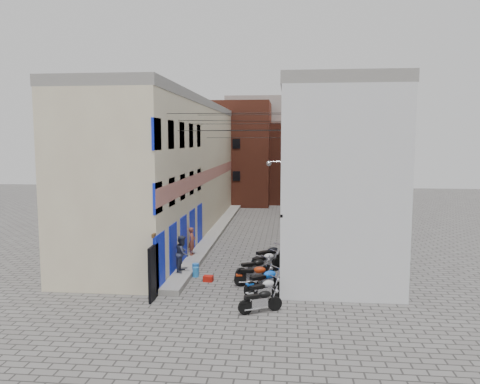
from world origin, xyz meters
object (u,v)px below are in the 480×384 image
(motorcycle_g, at_px, (269,255))
(red_crate, at_px, (208,279))
(motorcycle_d, at_px, (255,274))
(motorcycle_c, at_px, (265,280))
(motorcycle_a, at_px, (260,300))
(water_jug_near, at_px, (196,272))
(person_a, at_px, (192,241))
(motorcycle_b, at_px, (264,289))
(motorcycle_e, at_px, (255,267))
(water_jug_far, at_px, (196,269))
(motorcycle_f, at_px, (265,261))
(person_b, at_px, (182,253))

(motorcycle_g, height_order, red_crate, motorcycle_g)
(motorcycle_d, bearing_deg, motorcycle_c, 18.80)
(motorcycle_a, bearing_deg, motorcycle_g, 154.11)
(motorcycle_a, relative_size, water_jug_near, 3.84)
(person_a, xyz_separation_m, water_jug_near, (0.81, -3.12, -0.77))
(motorcycle_b, distance_m, motorcycle_c, 0.97)
(motorcycle_e, height_order, water_jug_near, motorcycle_e)
(motorcycle_g, height_order, water_jug_near, motorcycle_g)
(motorcycle_e, bearing_deg, water_jug_far, -129.80)
(person_a, bearing_deg, water_jug_near, -162.96)
(motorcycle_a, xyz_separation_m, motorcycle_g, (0.09, 6.14, 0.13))
(motorcycle_b, bearing_deg, water_jug_near, -171.79)
(motorcycle_f, xyz_separation_m, red_crate, (-2.49, -1.64, -0.44))
(motorcycle_d, bearing_deg, motorcycle_a, 0.60)
(motorcycle_b, relative_size, motorcycle_f, 0.93)
(motorcycle_f, bearing_deg, motorcycle_c, -36.61)
(person_b, bearing_deg, motorcycle_c, -116.75)
(motorcycle_a, bearing_deg, motorcycle_b, 150.45)
(motorcycle_b, distance_m, motorcycle_g, 5.03)
(motorcycle_g, relative_size, water_jug_near, 4.80)
(motorcycle_a, height_order, motorcycle_c, motorcycle_c)
(water_jug_near, bearing_deg, person_b, 179.69)
(water_jug_near, xyz_separation_m, water_jug_far, (-0.09, 0.43, 0.03))
(motorcycle_g, height_order, water_jug_far, motorcycle_g)
(motorcycle_c, bearing_deg, motorcycle_b, -38.72)
(motorcycle_e, xyz_separation_m, person_a, (-3.59, 3.21, 0.43))
(motorcycle_d, height_order, motorcycle_f, motorcycle_f)
(motorcycle_g, bearing_deg, motorcycle_d, -49.50)
(motorcycle_d, distance_m, person_a, 5.63)
(motorcycle_a, bearing_deg, red_crate, -169.47)
(motorcycle_d, xyz_separation_m, motorcycle_e, (-0.09, 1.03, 0.02))
(motorcycle_e, distance_m, person_a, 4.83)
(water_jug_far, bearing_deg, motorcycle_c, -36.85)
(motorcycle_b, relative_size, person_b, 1.08)
(person_a, height_order, red_crate, person_a)
(person_a, bearing_deg, motorcycle_b, -143.80)
(motorcycle_d, height_order, motorcycle_g, motorcycle_g)
(water_jug_near, height_order, red_crate, water_jug_near)
(motorcycle_d, relative_size, water_jug_far, 3.58)
(water_jug_far, bearing_deg, motorcycle_d, -27.71)
(motorcycle_d, xyz_separation_m, motorcycle_g, (0.50, 3.03, 0.09))
(motorcycle_e, distance_m, water_jug_near, 2.80)
(motorcycle_g, height_order, person_b, person_b)
(motorcycle_a, height_order, red_crate, motorcycle_a)
(motorcycle_a, relative_size, motorcycle_d, 0.94)
(red_crate, bearing_deg, person_a, 111.94)
(motorcycle_c, distance_m, person_a, 6.74)
(motorcycle_a, height_order, water_jug_near, motorcycle_a)
(motorcycle_c, bearing_deg, person_a, 179.63)
(person_a, height_order, water_jug_near, person_a)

